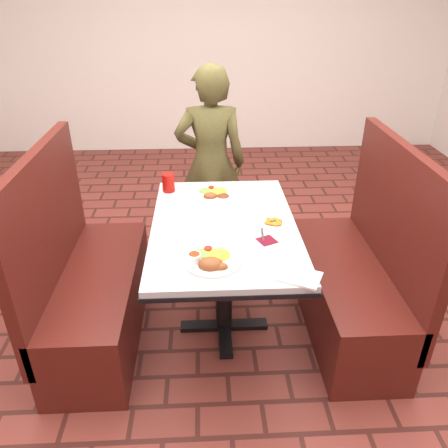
% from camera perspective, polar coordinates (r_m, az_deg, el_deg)
% --- Properties ---
extents(dining_table, '(0.81, 1.21, 0.75)m').
position_cam_1_polar(dining_table, '(2.47, 0.00, -1.95)').
color(dining_table, silver).
rests_on(dining_table, ground).
extents(booth_bench_left, '(0.47, 1.20, 1.17)m').
position_cam_1_polar(booth_bench_left, '(2.74, -17.10, -8.15)').
color(booth_bench_left, '#521912').
rests_on(booth_bench_left, ground).
extents(booth_bench_right, '(0.47, 1.20, 1.17)m').
position_cam_1_polar(booth_bench_right, '(2.80, 16.68, -7.18)').
color(booth_bench_right, '#521912').
rests_on(booth_bench_right, ground).
extents(diner_person, '(0.54, 0.36, 1.46)m').
position_cam_1_polar(diner_person, '(3.33, -1.74, 7.86)').
color(diner_person, brown).
rests_on(diner_person, ground).
extents(near_dinner_plate, '(0.27, 0.27, 0.08)m').
position_cam_1_polar(near_dinner_plate, '(2.08, -1.64, -4.40)').
color(near_dinner_plate, white).
rests_on(near_dinner_plate, dining_table).
extents(far_dinner_plate, '(0.26, 0.26, 0.07)m').
position_cam_1_polar(far_dinner_plate, '(2.75, -1.24, 4.14)').
color(far_dinner_plate, white).
rests_on(far_dinner_plate, dining_table).
extents(plantain_plate, '(0.16, 0.16, 0.03)m').
position_cam_1_polar(plantain_plate, '(2.43, 6.52, 0.17)').
color(plantain_plate, white).
rests_on(plantain_plate, dining_table).
extents(maroon_napkin, '(0.12, 0.12, 0.00)m').
position_cam_1_polar(maroon_napkin, '(2.28, 5.62, -2.16)').
color(maroon_napkin, '#5B0D1A').
rests_on(maroon_napkin, dining_table).
extents(spoon_utensil, '(0.02, 0.13, 0.00)m').
position_cam_1_polar(spoon_utensil, '(2.32, 5.05, -1.39)').
color(spoon_utensil, silver).
rests_on(spoon_utensil, dining_table).
extents(red_tumbler, '(0.08, 0.08, 0.12)m').
position_cam_1_polar(red_tumbler, '(2.82, -7.27, 5.39)').
color(red_tumbler, '#B1110B').
rests_on(red_tumbler, dining_table).
extents(paper_napkin, '(0.23, 0.21, 0.01)m').
position_cam_1_polar(paper_napkin, '(2.02, 9.84, -6.80)').
color(paper_napkin, white).
rests_on(paper_napkin, dining_table).
extents(knife_utensil, '(0.03, 0.17, 0.00)m').
position_cam_1_polar(knife_utensil, '(2.10, -1.44, -4.61)').
color(knife_utensil, silver).
rests_on(knife_utensil, dining_table).
extents(fork_utensil, '(0.01, 0.14, 0.00)m').
position_cam_1_polar(fork_utensil, '(2.10, -3.03, -4.74)').
color(fork_utensil, silver).
rests_on(fork_utensil, dining_table).
extents(lettuce_shreds, '(0.28, 0.32, 0.00)m').
position_cam_1_polar(lettuce_shreds, '(2.48, 0.85, 0.71)').
color(lettuce_shreds, '#87C14D').
rests_on(lettuce_shreds, dining_table).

